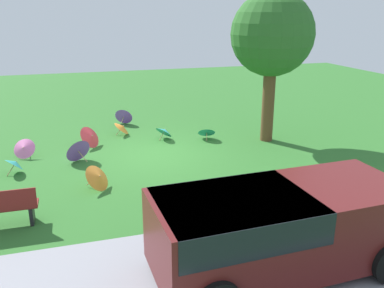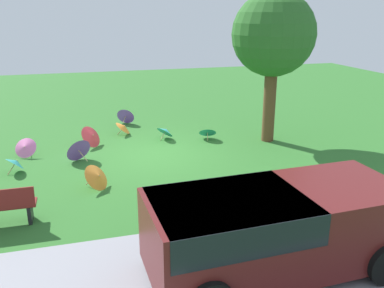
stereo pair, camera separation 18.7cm
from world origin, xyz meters
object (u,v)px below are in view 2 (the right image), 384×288
(van_dark, at_px, (268,226))
(parasol_red_0, at_px, (92,136))
(parasol_orange_1, at_px, (124,127))
(parasol_teal_2, at_px, (208,132))
(parasol_pink_0, at_px, (25,147))
(parasol_purple_1, at_px, (126,115))
(parasol_teal_0, at_px, (166,131))
(parasol_teal_1, at_px, (16,162))
(parasol_orange_0, at_px, (98,177))
(parasol_purple_0, at_px, (78,149))
(shade_tree, at_px, (273,36))

(van_dark, relative_size, parasol_red_0, 4.86)
(parasol_orange_1, bearing_deg, parasol_teal_2, 153.79)
(parasol_pink_0, height_order, parasol_purple_1, parasol_purple_1)
(parasol_orange_1, relative_size, parasol_teal_2, 0.98)
(parasol_teal_2, bearing_deg, parasol_teal_0, -16.51)
(parasol_orange_1, height_order, parasol_teal_0, parasol_teal_0)
(parasol_purple_1, bearing_deg, parasol_teal_1, 50.65)
(van_dark, distance_m, parasol_teal_2, 8.05)
(parasol_orange_0, relative_size, parasol_pink_0, 1.16)
(parasol_pink_0, bearing_deg, parasol_purple_1, -138.32)
(parasol_teal_1, height_order, parasol_purple_1, parasol_purple_1)
(parasol_orange_1, distance_m, parasol_purple_1, 1.59)
(parasol_teal_0, xyz_separation_m, parasol_purple_1, (1.13, -2.55, 0.04))
(parasol_orange_1, distance_m, parasol_teal_0, 1.72)
(parasol_purple_0, distance_m, parasol_red_0, 1.48)
(parasol_teal_0, relative_size, parasol_pink_0, 1.05)
(parasol_red_0, xyz_separation_m, parasol_teal_1, (2.25, 1.90, -0.05))
(shade_tree, relative_size, parasol_teal_0, 6.17)
(parasol_orange_1, xyz_separation_m, parasol_teal_2, (-2.89, 1.42, -0.01))
(van_dark, relative_size, parasol_teal_1, 5.92)
(parasol_pink_0, distance_m, parasol_teal_1, 1.36)
(parasol_teal_2, bearing_deg, parasol_orange_1, -26.21)
(parasol_purple_1, height_order, parasol_teal_2, parasol_purple_1)
(shade_tree, bearing_deg, parasol_orange_1, -23.32)
(parasol_red_0, bearing_deg, parasol_teal_0, -177.19)
(parasol_orange_0, distance_m, parasol_purple_1, 6.56)
(parasol_orange_0, xyz_separation_m, parasol_teal_2, (-4.14, -3.39, -0.05))
(parasol_purple_0, bearing_deg, parasol_pink_0, -27.53)
(parasol_pink_0, bearing_deg, parasol_teal_2, -177.81)
(parasol_orange_0, height_order, parasol_teal_0, parasol_orange_0)
(parasol_purple_0, relative_size, parasol_red_0, 0.96)
(parasol_red_0, bearing_deg, parasol_orange_1, -137.78)
(parasol_teal_0, relative_size, parasol_red_0, 0.87)
(parasol_purple_0, height_order, parasol_teal_1, parasol_purple_0)
(parasol_purple_1, distance_m, parasol_teal_2, 3.97)
(van_dark, distance_m, parasol_teal_0, 8.36)
(parasol_orange_0, relative_size, parasol_red_0, 0.97)
(van_dark, xyz_separation_m, parasol_orange_1, (1.47, -9.32, -0.61))
(parasol_purple_0, bearing_deg, parasol_purple_1, -116.19)
(van_dark, height_order, parasol_teal_0, van_dark)
(van_dark, xyz_separation_m, parasol_purple_0, (3.20, -6.81, -0.52))
(parasol_purple_0, relative_size, parasol_purple_1, 1.10)
(parasol_purple_0, bearing_deg, parasol_orange_1, -124.53)
(parasol_orange_1, relative_size, parasol_pink_0, 0.92)
(shade_tree, distance_m, parasol_teal_1, 9.12)
(van_dark, bearing_deg, parasol_teal_2, -100.17)
(parasol_purple_1, relative_size, parasol_teal_2, 1.12)
(parasol_orange_0, bearing_deg, parasol_teal_2, -140.66)
(parasol_teal_1, bearing_deg, parasol_orange_0, 140.97)
(parasol_red_0, distance_m, parasol_teal_1, 2.94)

